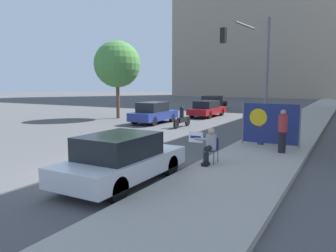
% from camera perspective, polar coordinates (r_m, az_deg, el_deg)
% --- Properties ---
extents(ground_plane, '(160.00, 160.00, 0.00)m').
position_cam_1_polar(ground_plane, '(10.69, -10.65, -7.95)').
color(ground_plane, '#4F4F51').
extents(sidewalk_curb, '(3.14, 90.00, 0.17)m').
position_cam_1_polar(sidewalk_curb, '(23.23, 21.92, 0.16)').
color(sidewalk_curb, '#A8A399').
rests_on(sidewalk_curb, ground_plane).
extents(seated_protester, '(0.98, 0.77, 1.19)m').
position_cam_1_polar(seated_protester, '(10.91, 7.24, -3.22)').
color(seated_protester, '#474C56').
rests_on(seated_protester, sidewalk_curb).
extents(jogger_on_sidewalk, '(0.34, 0.34, 1.65)m').
position_cam_1_polar(jogger_on_sidewalk, '(13.21, 19.32, -0.82)').
color(jogger_on_sidewalk, black).
rests_on(jogger_on_sidewalk, sidewalk_curb).
extents(pedestrian_behind, '(0.34, 0.34, 1.60)m').
position_cam_1_polar(pedestrian_behind, '(14.72, 15.90, 0.02)').
color(pedestrian_behind, '#334775').
rests_on(pedestrian_behind, sidewalk_curb).
extents(protest_banner, '(2.40, 0.06, 1.79)m').
position_cam_1_polar(protest_banner, '(14.47, 17.33, 0.38)').
color(protest_banner, slate).
rests_on(protest_banner, sidewalk_curb).
extents(traffic_light_pole, '(2.81, 2.57, 6.05)m').
position_cam_1_polar(traffic_light_pole, '(18.67, 14.17, 11.54)').
color(traffic_light_pole, slate).
rests_on(traffic_light_pole, sidewalk_curb).
extents(parked_car_curbside, '(1.86, 4.19, 1.42)m').
position_cam_1_polar(parked_car_curbside, '(9.31, -8.13, -5.69)').
color(parked_car_curbside, silver).
rests_on(parked_car_curbside, ground_plane).
extents(car_on_road_nearest, '(1.73, 4.15, 1.50)m').
position_cam_1_polar(car_on_road_nearest, '(23.13, -2.53, 2.30)').
color(car_on_road_nearest, navy).
rests_on(car_on_road_nearest, ground_plane).
extents(car_on_road_midblock, '(1.72, 4.67, 1.36)m').
position_cam_1_polar(car_on_road_midblock, '(27.86, 6.83, 3.02)').
color(car_on_road_midblock, maroon).
rests_on(car_on_road_midblock, ground_plane).
extents(car_on_road_distant, '(1.86, 4.29, 1.46)m').
position_cam_1_polar(car_on_road_distant, '(36.18, 7.75, 4.07)').
color(car_on_road_distant, black).
rests_on(car_on_road_distant, ground_plane).
extents(motorcycle_on_road, '(0.28, 2.22, 1.35)m').
position_cam_1_polar(motorcycle_on_road, '(21.04, 2.44, 1.31)').
color(motorcycle_on_road, black).
rests_on(motorcycle_on_road, ground_plane).
extents(street_tree_near_curb, '(3.69, 3.69, 6.17)m').
position_cam_1_polar(street_tree_near_curb, '(26.78, -8.84, 10.57)').
color(street_tree_near_curb, brown).
rests_on(street_tree_near_curb, ground_plane).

